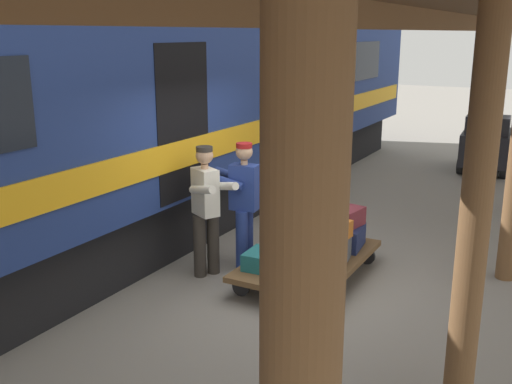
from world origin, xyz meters
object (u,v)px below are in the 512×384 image
object	(u,v)px
suitcase_slate_roller	(329,251)
suitcase_yellow_case	(307,215)
porter_by_door	(206,207)
suitcase_burgundy_valise	(347,217)
suitcase_red_plastic	(307,231)
suitcase_orange_carryall	(333,231)
suitcase_navy_fabric	(346,237)
porter_in_overalls	(243,201)
suitcase_teal_softside	(268,261)
suitcase_gray_aluminum	(310,268)
baggage_tug	(488,144)
luggage_cart	(308,260)
suitcase_maroon_trunk	(289,247)
train_car	(96,107)

from	to	relation	value
suitcase_slate_roller	suitcase_yellow_case	xyz separation A→B (m)	(0.56, -0.56, 0.23)
porter_by_door	suitcase_burgundy_valise	bearing A→B (deg)	-142.21
suitcase_yellow_case	porter_by_door	world-z (taller)	porter_by_door
suitcase_red_plastic	suitcase_slate_roller	size ratio (longest dim) A/B	1.02
suitcase_orange_carryall	porter_by_door	distance (m)	1.63
suitcase_navy_fabric	suitcase_burgundy_valise	bearing A→B (deg)	-66.15
suitcase_yellow_case	porter_in_overalls	bearing A→B (deg)	44.09
suitcase_teal_softside	suitcase_gray_aluminum	distance (m)	0.56
suitcase_teal_softside	porter_by_door	world-z (taller)	porter_by_door
suitcase_red_plastic	suitcase_burgundy_valise	bearing A→B (deg)	-176.49
suitcase_slate_roller	suitcase_orange_carryall	bearing A→B (deg)	-125.88
porter_in_overalls	suitcase_yellow_case	bearing A→B (deg)	-135.91
baggage_tug	suitcase_orange_carryall	bearing A→B (deg)	84.46
suitcase_teal_softside	suitcase_slate_roller	size ratio (longest dim) A/B	0.96
luggage_cart	suitcase_maroon_trunk	xyz separation A→B (m)	(0.28, -0.00, 0.13)
suitcase_teal_softside	suitcase_burgundy_valise	bearing A→B (deg)	-114.30
suitcase_gray_aluminum	suitcase_navy_fabric	bearing A→B (deg)	-90.00
train_car	suitcase_burgundy_valise	bearing A→B (deg)	-164.20
suitcase_red_plastic	porter_by_door	size ratio (longest dim) A/B	0.32
suitcase_teal_softside	suitcase_gray_aluminum	bearing A→B (deg)	180.00
suitcase_gray_aluminum	suitcase_orange_carryall	bearing A→B (deg)	-92.49
train_car	suitcase_red_plastic	distance (m)	3.42
suitcase_maroon_trunk	suitcase_burgundy_valise	size ratio (longest dim) A/B	1.18
train_car	suitcase_orange_carryall	distance (m)	3.73
suitcase_gray_aluminum	train_car	bearing A→B (deg)	-4.12
suitcase_burgundy_valise	porter_in_overalls	size ratio (longest dim) A/B	0.27
train_car	suitcase_slate_roller	size ratio (longest dim) A/B	36.91
train_car	suitcase_orange_carryall	bearing A→B (deg)	-173.72
luggage_cart	suitcase_gray_aluminum	size ratio (longest dim) A/B	4.77
suitcase_gray_aluminum	suitcase_burgundy_valise	bearing A→B (deg)	-89.30
suitcase_slate_roller	suitcase_orange_carryall	distance (m)	0.25
luggage_cart	suitcase_red_plastic	distance (m)	0.67
suitcase_red_plastic	suitcase_burgundy_valise	distance (m)	0.61
suitcase_red_plastic	suitcase_gray_aluminum	world-z (taller)	suitcase_red_plastic
suitcase_teal_softside	suitcase_navy_fabric	distance (m)	1.30
suitcase_orange_carryall	suitcase_yellow_case	xyz separation A→B (m)	(0.58, -0.53, -0.02)
suitcase_gray_aluminum	porter_in_overalls	distance (m)	1.41
porter_by_door	porter_in_overalls	bearing A→B (deg)	-121.51
suitcase_orange_carryall	baggage_tug	xyz separation A→B (m)	(-0.73, -7.54, -0.06)
suitcase_teal_softside	suitcase_navy_fabric	xyz separation A→B (m)	(-0.56, -1.18, 0.04)
suitcase_slate_roller	baggage_tug	bearing A→B (deg)	-95.72
porter_by_door	baggage_tug	world-z (taller)	porter_by_door
suitcase_slate_roller	suitcase_orange_carryall	world-z (taller)	suitcase_orange_carryall
suitcase_gray_aluminum	suitcase_yellow_case	distance (m)	1.30
suitcase_teal_softside	porter_by_door	distance (m)	1.06
suitcase_yellow_case	baggage_tug	world-z (taller)	baggage_tug
suitcase_yellow_case	luggage_cart	bearing A→B (deg)	116.10
train_car	baggage_tug	size ratio (longest dim) A/B	11.08
suitcase_burgundy_valise	suitcase_maroon_trunk	bearing A→B (deg)	48.69
suitcase_burgundy_valise	suitcase_orange_carryall	world-z (taller)	suitcase_burgundy_valise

